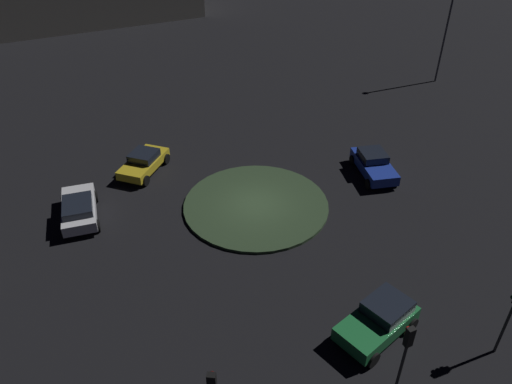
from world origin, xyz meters
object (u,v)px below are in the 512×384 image
car_blue (374,164)px  traffic_light_west (406,349)px  car_white (79,208)px  streetlamp_southeast (449,16)px  car_yellow (144,162)px  car_green (379,320)px

car_blue → traffic_light_west: traffic_light_west is taller
car_white → streetlamp_southeast: 34.71m
car_yellow → car_white: (-3.69, 4.64, 0.04)m
car_white → car_yellow: bearing=-45.4°
streetlamp_southeast → car_green: bearing=135.2°
car_yellow → streetlamp_southeast: 29.48m
streetlamp_southeast → car_white: bearing=104.2°
car_blue → traffic_light_west: 16.55m
car_blue → car_yellow: size_ratio=1.07×
car_yellow → streetlamp_southeast: (4.74, -28.62, 5.24)m
car_yellow → traffic_light_west: (-20.39, -5.27, 2.11)m
car_white → streetlamp_southeast: (8.43, -33.26, 5.20)m
car_blue → car_white: size_ratio=1.03×
car_blue → car_yellow: car_blue is taller
traffic_light_west → car_green: bearing=-22.5°
car_green → traffic_light_west: (-2.84, 1.18, 2.01)m
car_green → car_yellow: (17.55, 6.45, -0.10)m
car_white → traffic_light_west: bearing=-143.1°
car_green → car_white: 17.75m
car_yellow → car_white: 5.93m
traffic_light_west → streetlamp_southeast: bearing=-42.8°
car_green → car_yellow: bearing=-87.4°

